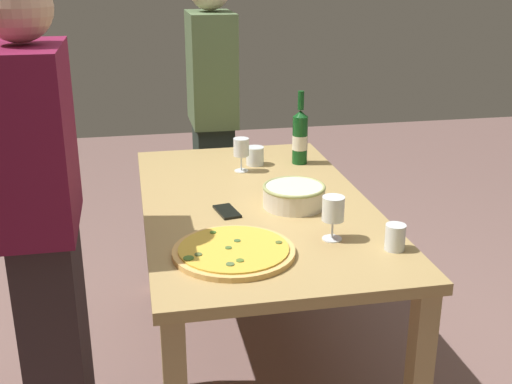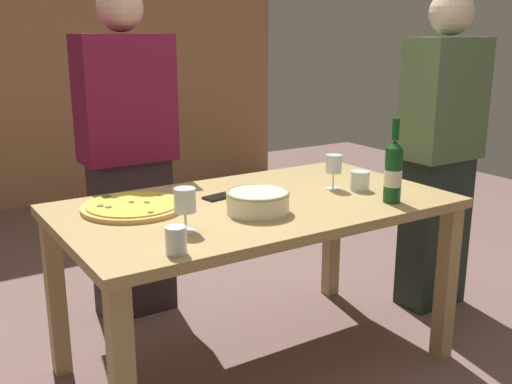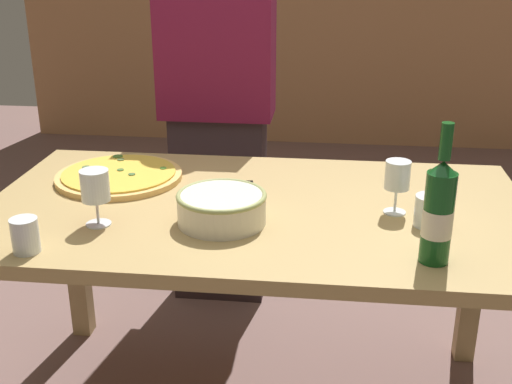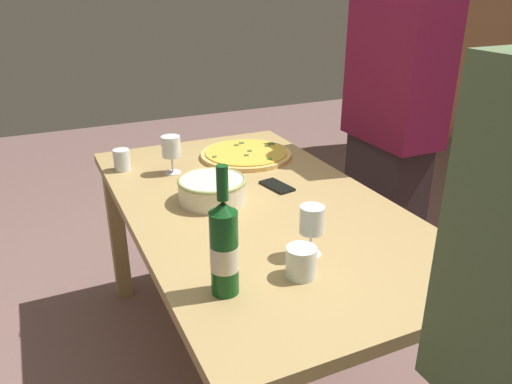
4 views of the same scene
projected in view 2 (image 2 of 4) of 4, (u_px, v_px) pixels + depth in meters
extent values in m
plane|color=#785A54|center=(256.00, 363.00, 2.66)|extent=(8.00, 8.00, 0.00)
cube|color=tan|center=(256.00, 206.00, 2.47)|extent=(1.60, 0.90, 0.04)
cube|color=tan|center=(446.00, 283.00, 2.64)|extent=(0.07, 0.07, 0.71)
cube|color=tan|center=(56.00, 296.00, 2.51)|extent=(0.07, 0.07, 0.71)
cube|color=tan|center=(332.00, 234.00, 3.28)|extent=(0.07, 0.07, 0.71)
cube|color=#B57E51|center=(48.00, 46.00, 4.93)|extent=(4.27, 0.16, 2.63)
cylinder|color=#E5B263|center=(133.00, 207.00, 2.36)|extent=(0.41, 0.41, 0.02)
cylinder|color=gold|center=(133.00, 204.00, 2.36)|extent=(0.37, 0.37, 0.01)
cylinder|color=#47712A|center=(107.00, 196.00, 2.45)|extent=(0.03, 0.03, 0.00)
cylinder|color=#436733|center=(147.00, 202.00, 2.36)|extent=(0.02, 0.02, 0.00)
cylinder|color=#4E602F|center=(115.00, 197.00, 2.44)|extent=(0.02, 0.02, 0.00)
cylinder|color=#506B3A|center=(100.00, 206.00, 2.32)|extent=(0.03, 0.03, 0.00)
cylinder|color=#457726|center=(160.00, 195.00, 2.47)|extent=(0.02, 0.02, 0.00)
cylinder|color=#51622A|center=(151.00, 212.00, 2.23)|extent=(0.02, 0.02, 0.00)
cylinder|color=#51712B|center=(108.00, 207.00, 2.30)|extent=(0.03, 0.03, 0.00)
cylinder|color=#476C30|center=(131.00, 202.00, 2.37)|extent=(0.02, 0.02, 0.00)
cylinder|color=silver|center=(258.00, 202.00, 2.31)|extent=(0.24, 0.24, 0.08)
torus|color=tan|center=(258.00, 193.00, 2.30)|extent=(0.25, 0.25, 0.01)
cylinder|color=#124A1B|center=(393.00, 175.00, 2.44)|extent=(0.07, 0.07, 0.23)
cone|color=#124A1B|center=(395.00, 145.00, 2.40)|extent=(0.07, 0.07, 0.03)
cylinder|color=#124A1B|center=(396.00, 129.00, 2.39)|extent=(0.03, 0.03, 0.09)
cylinder|color=silver|center=(393.00, 178.00, 2.44)|extent=(0.07, 0.07, 0.07)
cylinder|color=white|center=(186.00, 231.00, 2.10)|extent=(0.07, 0.07, 0.00)
cylinder|color=white|center=(186.00, 221.00, 2.09)|extent=(0.01, 0.01, 0.07)
cylinder|color=white|center=(185.00, 200.00, 2.07)|extent=(0.08, 0.08, 0.09)
cylinder|color=maroon|center=(185.00, 206.00, 2.08)|extent=(0.07, 0.07, 0.04)
cylinder|color=white|center=(333.00, 188.00, 2.67)|extent=(0.06, 0.06, 0.00)
cylinder|color=white|center=(333.00, 180.00, 2.66)|extent=(0.01, 0.01, 0.07)
cylinder|color=white|center=(334.00, 164.00, 2.64)|extent=(0.07, 0.07, 0.08)
cylinder|color=maroon|center=(333.00, 169.00, 2.65)|extent=(0.06, 0.06, 0.03)
cylinder|color=white|center=(360.00, 181.00, 2.64)|extent=(0.08, 0.08, 0.09)
cylinder|color=white|center=(176.00, 240.00, 1.88)|extent=(0.07, 0.07, 0.09)
cube|color=black|center=(220.00, 197.00, 2.53)|extent=(0.15, 0.10, 0.01)
cube|color=#222F27|center=(434.00, 232.00, 3.17)|extent=(0.34, 0.20, 0.80)
cube|color=#536B45|center=(445.00, 99.00, 2.99)|extent=(0.40, 0.24, 0.60)
sphere|color=beige|center=(452.00, 12.00, 2.88)|extent=(0.22, 0.22, 0.22)
cube|color=#302427|center=(133.00, 237.00, 3.07)|extent=(0.38, 0.20, 0.81)
cube|color=maroon|center=(125.00, 99.00, 2.89)|extent=(0.45, 0.24, 0.61)
sphere|color=tan|center=(120.00, 8.00, 2.78)|extent=(0.22, 0.22, 0.22)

